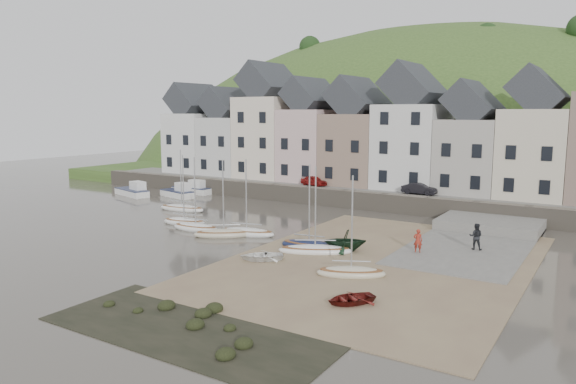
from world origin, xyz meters
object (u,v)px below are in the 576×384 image
Objects in this scene: person_dark at (476,236)px; car_right at (419,189)px; rowboat_green at (345,240)px; rowboat_red at (351,298)px; car_left at (314,181)px; sailboat_0 at (182,208)px; rowboat_white at (262,256)px; person_red at (418,241)px.

person_dark is 0.55× the size of car_right.
rowboat_red is (4.87, -9.27, -0.50)m from rowboat_green.
rowboat_red is at bearing 69.30° from person_dark.
person_dark is at bearing -108.39° from car_left.
sailboat_0 is 20.23m from rowboat_white.
rowboat_white is 9.51m from rowboat_red.
rowboat_white is 0.83× the size of car_right.
person_dark is 16.00m from car_right.
car_left reaches higher than person_dark.
person_red is (4.53, 2.17, 0.11)m from rowboat_green.
person_dark is 24.68m from car_left.
car_right is (-5.40, 16.36, 1.22)m from person_red.
sailboat_0 reaches higher than rowboat_red.
sailboat_0 is 25.58m from person_red.
person_red is 4.35m from person_dark.
rowboat_red is 0.76× the size of car_right.
person_dark reaches higher than rowboat_green.
car_left is (7.86, 12.83, 1.89)m from sailboat_0.
rowboat_green is at bearing 153.63° from rowboat_red.
person_red is at bearing 127.65° from rowboat_red.
person_red is (-0.34, 11.45, 0.61)m from rowboat_red.
car_left is at bearing -173.57° from rowboat_green.
rowboat_white is 23.78m from car_right.
car_left is (-17.46, 16.36, 1.21)m from person_red.
rowboat_green is 9.27m from person_dark.
car_right is at bearing -89.66° from person_red.
car_right is (12.06, 0.00, 0.01)m from car_left.
car_left is 0.94× the size of car_right.
car_right is (2.76, 23.54, 1.81)m from rowboat_white.
car_left is at bearing 58.48° from sailboat_0.
rowboat_white is at bearing -143.83° from car_left.
person_dark is at bearing -1.22° from sailboat_0.
car_right is (-0.88, 18.53, 1.33)m from rowboat_green.
car_right reaches higher than rowboat_green.
car_left is at bearing -42.39° from person_dark.
person_red reaches higher than rowboat_white.
sailboat_0 is 2.15× the size of rowboat_green.
car_left reaches higher than person_red.
sailboat_0 is 15.16m from car_left.
person_dark is (7.74, 5.10, 0.23)m from rowboat_green.
person_red is 17.27m from car_right.
person_red is 0.51× the size of car_left.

